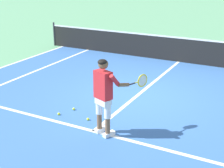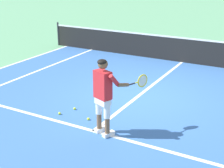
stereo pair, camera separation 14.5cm
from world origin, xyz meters
The scene contains 10 objects.
ground_plane centered at (0.00, 0.00, 0.00)m, with size 80.00×80.00×0.00m, color #609E70.
court_inner_surface centered at (0.00, -0.95, 0.00)m, with size 10.98×10.38×0.00m, color #3866A8.
line_service centered at (0.00, -2.36, 0.00)m, with size 8.23×0.10×0.01m, color white.
line_centre_service centered at (0.00, 0.84, 0.00)m, with size 0.10×6.40×0.01m, color white.
line_singles_left centered at (-4.12, -0.95, 0.00)m, with size 0.10×9.98×0.01m, color white.
tennis_net centered at (0.00, 4.04, 0.50)m, with size 11.96×0.08×1.07m.
tennis_player centered at (0.28, -2.35, 0.99)m, with size 0.94×1.00×1.71m.
tennis_ball_near_feet centered at (-1.04, -1.62, 0.03)m, with size 0.07×0.07×0.07m, color #CCE02D.
tennis_ball_by_baseline centered at (-0.40, -1.95, 0.03)m, with size 0.07×0.07×0.07m, color #CCE02D.
tennis_ball_mid_court centered at (-1.20, -2.04, 0.03)m, with size 0.07×0.07×0.07m, color #CCE02D.
Camera 1 is at (3.43, -7.96, 3.50)m, focal length 52.54 mm.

